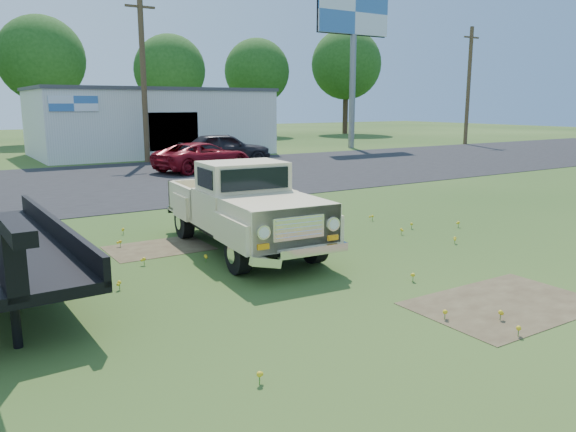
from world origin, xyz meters
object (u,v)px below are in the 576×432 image
object	(u,v)px
vintage_pickup_truck	(243,206)
red_pickup	(203,157)
dark_sedan	(225,149)
billboard	(353,26)

from	to	relation	value
vintage_pickup_truck	red_pickup	size ratio (longest dim) A/B	1.11
vintage_pickup_truck	dark_sedan	xyz separation A→B (m)	(7.60, 16.42, -0.15)
billboard	vintage_pickup_truck	xyz separation A→B (m)	(-20.41, -21.64, -7.55)
billboard	red_pickup	size ratio (longest dim) A/B	2.25
billboard	dark_sedan	size ratio (longest dim) A/B	2.26
vintage_pickup_truck	red_pickup	world-z (taller)	vintage_pickup_truck
billboard	dark_sedan	world-z (taller)	billboard
red_pickup	billboard	bearing A→B (deg)	-78.85
billboard	vintage_pickup_truck	distance (m)	30.69
billboard	dark_sedan	distance (m)	15.84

